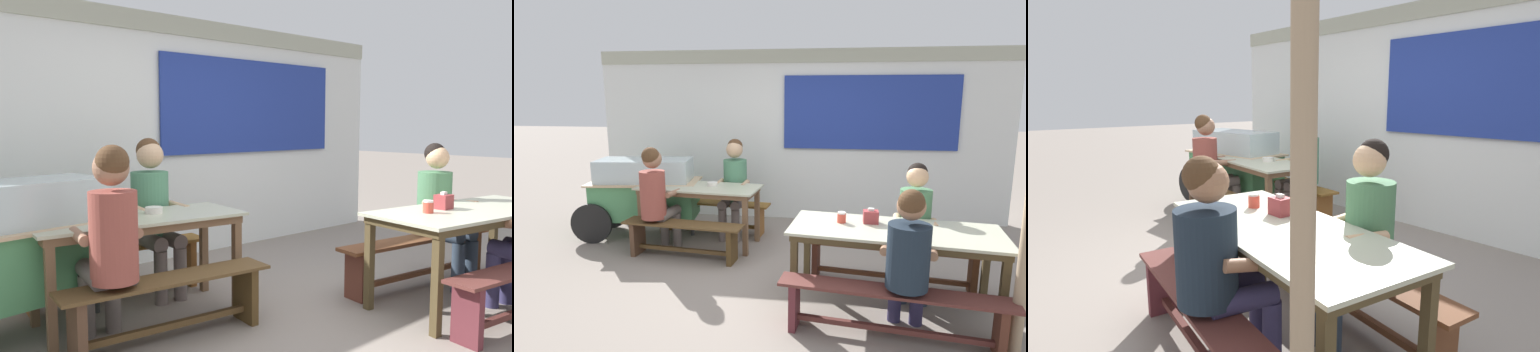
{
  "view_description": "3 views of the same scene",
  "coord_description": "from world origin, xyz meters",
  "views": [
    {
      "loc": [
        -2.95,
        -2.44,
        1.46
      ],
      "look_at": [
        -0.39,
        0.56,
        1.06
      ],
      "focal_mm": 35.76,
      "sensor_mm": 36.0,
      "label": 1
    },
    {
      "loc": [
        0.49,
        -4.14,
        1.94
      ],
      "look_at": [
        -0.15,
        0.29,
        1.08
      ],
      "focal_mm": 29.57,
      "sensor_mm": 36.0,
      "label": 2
    },
    {
      "loc": [
        2.89,
        -1.96,
        1.53
      ],
      "look_at": [
        0.15,
        0.32,
        0.85
      ],
      "focal_mm": 28.71,
      "sensor_mm": 36.0,
      "label": 3
    }
  ],
  "objects": [
    {
      "name": "ground_plane",
      "position": [
        0.0,
        0.0,
        0.0
      ],
      "size": [
        40.0,
        40.0,
        0.0
      ],
      "primitive_type": "plane",
      "color": "gray"
    },
    {
      "name": "backdrop_wall",
      "position": [
        0.04,
        2.4,
        1.38
      ],
      "size": [
        6.3,
        0.23,
        2.61
      ],
      "color": "silver",
      "rests_on": "ground_plane"
    },
    {
      "name": "dining_table_far",
      "position": [
        -1.18,
        0.99,
        0.69
      ],
      "size": [
        1.62,
        0.81,
        0.78
      ],
      "color": "#B6B99D",
      "rests_on": "ground_plane"
    },
    {
      "name": "dining_table_near",
      "position": [
        1.07,
        -0.45,
        0.7
      ],
      "size": [
        1.91,
        0.98,
        0.78
      ],
      "color": "#B8B99F",
      "rests_on": "ground_plane"
    },
    {
      "name": "bench_far_back",
      "position": [
        -1.13,
        1.52,
        0.29
      ],
      "size": [
        1.61,
        0.44,
        0.44
      ],
      "color": "brown",
      "rests_on": "ground_plane"
    },
    {
      "name": "bench_far_front",
      "position": [
        -1.23,
        0.47,
        0.28
      ],
      "size": [
        1.49,
        0.44,
        0.44
      ],
      "color": "brown",
      "rests_on": "ground_plane"
    },
    {
      "name": "bench_near_back",
      "position": [
        1.14,
        0.07,
        0.3
      ],
      "size": [
        1.81,
        0.48,
        0.44
      ],
      "color": "brown",
      "rests_on": "ground_plane"
    },
    {
      "name": "bench_near_front",
      "position": [
        1.0,
        -0.97,
        0.29
      ],
      "size": [
        1.83,
        0.48,
        0.44
      ],
      "color": "#582A26",
      "rests_on": "ground_plane"
    },
    {
      "name": "food_cart",
      "position": [
        -2.04,
        1.21,
        0.64
      ],
      "size": [
        1.87,
        0.92,
        1.08
      ],
      "color": "#4A915A",
      "rests_on": "ground_plane"
    },
    {
      "name": "person_right_near_table",
      "position": [
        1.33,
        -0.03,
        0.73
      ],
      "size": [
        0.46,
        0.56,
        1.29
      ],
      "color": "#2B3746",
      "rests_on": "ground_plane"
    },
    {
      "name": "person_center_facing",
      "position": [
        -0.81,
        1.42,
        0.77
      ],
      "size": [
        0.44,
        0.57,
        1.35
      ],
      "color": "#6A5D59",
      "rests_on": "ground_plane"
    },
    {
      "name": "person_near_front",
      "position": [
        1.11,
        -0.92,
        0.72
      ],
      "size": [
        0.49,
        0.56,
        1.26
      ],
      "color": "#312D51",
      "rests_on": "ground_plane"
    },
    {
      "name": "person_left_back_turned",
      "position": [
        -1.59,
        0.58,
        0.76
      ],
      "size": [
        0.45,
        0.59,
        1.34
      ],
      "color": "#645A55",
      "rests_on": "ground_plane"
    },
    {
      "name": "tissue_box",
      "position": [
        0.88,
        -0.31,
        0.84
      ],
      "size": [
        0.13,
        0.11,
        0.14
      ],
      "color": "#943437",
      "rests_on": "dining_table_near"
    },
    {
      "name": "condiment_jar",
      "position": [
        0.61,
        -0.33,
        0.83
      ],
      "size": [
        0.08,
        0.08,
        0.1
      ],
      "color": "#D14535",
      "rests_on": "dining_table_near"
    },
    {
      "name": "soup_bowl",
      "position": [
        -1.02,
        1.05,
        0.8
      ],
      "size": [
        0.14,
        0.14,
        0.05
      ],
      "primitive_type": "cylinder",
      "color": "silver",
      "rests_on": "dining_table_far"
    }
  ]
}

